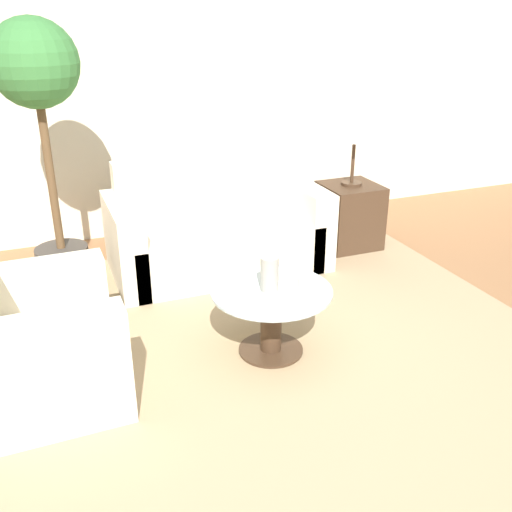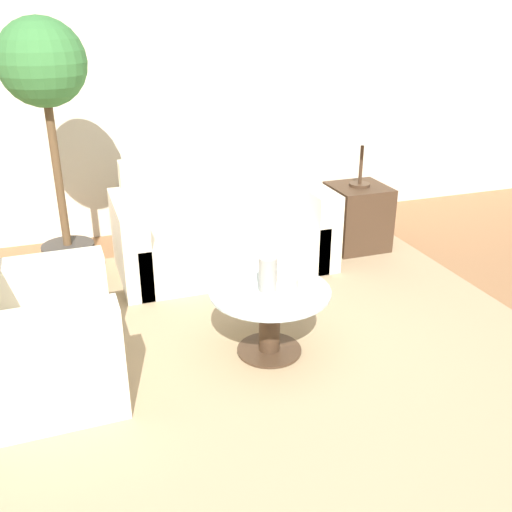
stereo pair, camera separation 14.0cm
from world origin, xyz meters
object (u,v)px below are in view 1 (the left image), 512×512
(coffee_table, at_px, (271,312))
(potted_plant, at_px, (41,108))
(vase, at_px, (269,274))
(sofa_main, at_px, (215,232))
(bowl, at_px, (286,281))
(armchair, at_px, (32,350))
(table_lamp, at_px, (355,129))

(coffee_table, distance_m, potted_plant, 2.10)
(vase, bearing_deg, coffee_table, -8.87)
(sofa_main, relative_size, bowl, 10.26)
(armchair, bearing_deg, potted_plant, -11.44)
(armchair, relative_size, table_lamp, 1.48)
(potted_plant, height_order, bowl, potted_plant)
(armchair, relative_size, vase, 4.30)
(table_lamp, height_order, bowl, table_lamp)
(bowl, bearing_deg, table_lamp, 47.34)
(armchair, xyz_separation_m, coffee_table, (1.36, -0.07, -0.01))
(table_lamp, bearing_deg, potted_plant, 178.59)
(vase, distance_m, bowl, 0.14)
(potted_plant, relative_size, vase, 9.33)
(sofa_main, bearing_deg, table_lamp, -1.84)
(bowl, bearing_deg, potted_plant, 130.73)
(vase, bearing_deg, table_lamp, 45.17)
(armchair, distance_m, bowl, 1.48)
(armchair, height_order, vase, armchair)
(sofa_main, xyz_separation_m, coffee_table, (-0.10, -1.40, -0.01))
(table_lamp, xyz_separation_m, potted_plant, (-2.45, 0.06, 0.31))
(sofa_main, relative_size, armchair, 1.90)
(potted_plant, xyz_separation_m, vase, (1.10, -1.42, -0.82))
(armchair, relative_size, bowl, 5.39)
(vase, bearing_deg, potted_plant, 127.66)
(coffee_table, xyz_separation_m, vase, (-0.01, 0.00, 0.26))
(armchair, xyz_separation_m, table_lamp, (2.71, 1.30, 0.76))
(potted_plant, relative_size, bowl, 11.69)
(armchair, xyz_separation_m, potted_plant, (0.25, 1.36, 1.07))
(armchair, bearing_deg, coffee_table, -93.70)
(coffee_table, distance_m, bowl, 0.21)
(armchair, bearing_deg, sofa_main, -48.47)
(vase, bearing_deg, sofa_main, 85.40)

